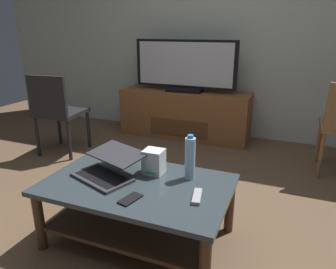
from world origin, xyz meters
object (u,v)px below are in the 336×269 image
object	(u,v)px
coffee_table	(138,200)
router_box	(154,162)
media_cabinet	(185,114)
tv_remote	(197,196)
side_chair	(57,110)
cell_phone	(130,199)
laptop	(108,168)
television	(185,67)
water_bottle_near	(190,158)

from	to	relation	value
coffee_table	router_box	world-z (taller)	router_box
media_cabinet	tv_remote	world-z (taller)	media_cabinet
router_box	side_chair	bearing A→B (deg)	150.92
cell_phone	tv_remote	world-z (taller)	tv_remote
coffee_table	side_chair	bearing A→B (deg)	145.68
media_cabinet	laptop	size ratio (longest dim) A/B	3.34
laptop	tv_remote	bearing A→B (deg)	-5.18
coffee_table	television	size ratio (longest dim) A/B	0.91
side_chair	water_bottle_near	world-z (taller)	side_chair
router_box	tv_remote	size ratio (longest dim) A/B	0.99
tv_remote	router_box	bearing A→B (deg)	139.32
coffee_table	tv_remote	size ratio (longest dim) A/B	7.01
media_cabinet	cell_phone	bearing A→B (deg)	-78.47
cell_phone	side_chair	bearing A→B (deg)	155.74
television	media_cabinet	bearing A→B (deg)	90.00
coffee_table	laptop	bearing A→B (deg)	176.25
laptop	water_bottle_near	size ratio (longest dim) A/B	1.65
side_chair	router_box	size ratio (longest dim) A/B	5.39
media_cabinet	laptop	xyz separation A→B (m)	(0.19, -2.03, 0.18)
coffee_table	router_box	xyz separation A→B (m)	(0.04, 0.16, 0.20)
television	cell_phone	size ratio (longest dim) A/B	8.78
media_cabinet	tv_remote	distance (m)	2.23
tv_remote	laptop	bearing A→B (deg)	164.02
water_bottle_near	tv_remote	bearing A→B (deg)	-62.16
coffee_table	tv_remote	xyz separation A→B (m)	(0.39, -0.04, 0.13)
side_chair	router_box	bearing A→B (deg)	-29.08
media_cabinet	coffee_table	bearing A→B (deg)	-78.93
router_box	water_bottle_near	size ratio (longest dim) A/B	0.56
side_chair	cell_phone	xyz separation A→B (m)	(1.49, -1.17, -0.08)
side_chair	cell_phone	bearing A→B (deg)	-38.20
media_cabinet	side_chair	xyz separation A→B (m)	(-1.04, -1.06, 0.21)
laptop	water_bottle_near	world-z (taller)	water_bottle_near
cell_phone	laptop	bearing A→B (deg)	156.00
television	water_bottle_near	bearing A→B (deg)	-69.95
router_box	cell_phone	bearing A→B (deg)	-87.01
cell_phone	media_cabinet	bearing A→B (deg)	115.46
side_chair	tv_remote	distance (m)	2.09
coffee_table	laptop	xyz separation A→B (m)	(-0.21, 0.01, 0.18)
coffee_table	media_cabinet	distance (m)	2.08
laptop	cell_phone	distance (m)	0.34
coffee_table	television	distance (m)	2.14
side_chair	laptop	size ratio (longest dim) A/B	1.83
router_box	water_bottle_near	world-z (taller)	water_bottle_near
side_chair	cell_phone	size ratio (longest dim) A/B	6.11
coffee_table	side_chair	xyz separation A→B (m)	(-1.44, 0.98, 0.21)
media_cabinet	water_bottle_near	xyz separation A→B (m)	(0.67, -1.86, 0.25)
television	cell_phone	xyz separation A→B (m)	(0.46, -2.21, -0.45)
media_cabinet	tv_remote	size ratio (longest dim) A/B	9.78
coffee_table	tv_remote	distance (m)	0.41
water_bottle_near	tv_remote	size ratio (longest dim) A/B	1.77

